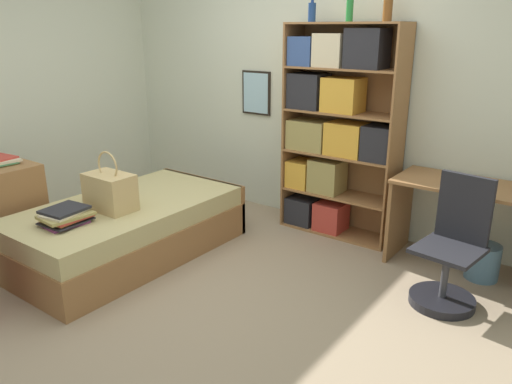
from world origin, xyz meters
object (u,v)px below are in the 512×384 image
(dresser, at_px, (5,206))
(book_stack_on_bed, at_px, (65,216))
(desk, at_px, (477,212))
(bottle_brown, at_px, (350,10))
(desk_chair, at_px, (449,264))
(bed, at_px, (129,228))
(bottle_clear, at_px, (388,7))
(waste_bin, at_px, (483,262))
(handbag, at_px, (110,191))
(bookcase, at_px, (333,128))
(bottle_green, at_px, (312,12))

(dresser, bearing_deg, book_stack_on_bed, -1.34)
(dresser, relative_size, desk, 0.62)
(bottle_brown, xyz_separation_m, desk_chair, (1.21, -0.67, -1.70))
(desk_chair, bearing_deg, bed, -161.58)
(bottle_clear, bearing_deg, desk, -8.10)
(bottle_brown, relative_size, desk, 0.20)
(bed, xyz_separation_m, dresser, (-0.95, -0.55, 0.15))
(bottle_brown, xyz_separation_m, bottle_clear, (0.32, 0.03, 0.01))
(bottle_brown, xyz_separation_m, desk, (1.22, -0.10, -1.48))
(waste_bin, bearing_deg, desk, 152.76)
(handbag, height_order, desk_chair, handbag)
(book_stack_on_bed, bearing_deg, bed, 90.76)
(bottle_brown, bearing_deg, desk_chair, -29.13)
(bookcase, height_order, bottle_brown, bottle_brown)
(handbag, relative_size, dresser, 0.62)
(dresser, height_order, bookcase, bookcase)
(bottle_green, xyz_separation_m, bottle_brown, (0.36, -0.01, 0.01))
(bookcase, xyz_separation_m, bottle_brown, (0.10, 0.00, 1.00))
(desk_chair, bearing_deg, desk, 88.95)
(handbag, relative_size, waste_bin, 1.73)
(handbag, distance_m, bookcase, 2.01)
(bed, height_order, handbag, handbag)
(bed, distance_m, bottle_green, 2.45)
(bottle_clear, xyz_separation_m, desk_chair, (0.89, -0.70, -1.71))
(bottle_brown, bearing_deg, book_stack_on_bed, -120.36)
(bottle_brown, height_order, waste_bin, bottle_brown)
(bottle_clear, bearing_deg, bed, -135.40)
(book_stack_on_bed, height_order, desk_chair, desk_chair)
(handbag, xyz_separation_m, bottle_brown, (1.18, 1.66, 1.37))
(bookcase, bearing_deg, desk, -4.14)
(book_stack_on_bed, bearing_deg, dresser, 178.66)
(desk, xyz_separation_m, desk_chair, (-0.01, -0.57, -0.21))
(bottle_green, xyz_separation_m, desk, (1.58, -0.10, -1.48))
(bottle_green, distance_m, waste_bin, 2.50)
(bottle_green, relative_size, waste_bin, 0.81)
(bottle_green, distance_m, bottle_brown, 0.36)
(book_stack_on_bed, distance_m, bottle_clear, 2.98)
(bookcase, distance_m, waste_bin, 1.66)
(bookcase, relative_size, bottle_brown, 7.69)
(bed, distance_m, bookcase, 2.00)
(handbag, relative_size, bottle_green, 2.13)
(desk, relative_size, waste_bin, 4.48)
(book_stack_on_bed, xyz_separation_m, desk_chair, (2.41, 1.38, -0.23))
(handbag, bearing_deg, book_stack_on_bed, -93.17)
(bottle_green, height_order, bottle_brown, bottle_brown)
(bookcase, height_order, bottle_green, bottle_green)
(bed, relative_size, bottle_clear, 6.74)
(handbag, height_order, bottle_clear, bottle_clear)
(dresser, distance_m, bottle_clear, 3.61)
(bed, relative_size, bottle_green, 8.51)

